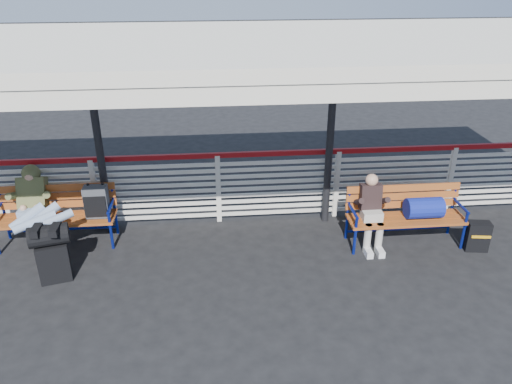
{
  "coord_description": "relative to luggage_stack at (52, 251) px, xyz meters",
  "views": [
    {
      "loc": [
        -0.08,
        -5.62,
        4.15
      ],
      "look_at": [
        0.54,
        1.0,
        0.95
      ],
      "focal_mm": 35.0,
      "sensor_mm": 36.0,
      "label": 1
    }
  ],
  "objects": [
    {
      "name": "suitcase_side",
      "position": [
        6.22,
        0.19,
        -0.23
      ],
      "size": [
        0.37,
        0.25,
        0.47
      ],
      "rotation": [
        0.0,
        0.0,
        -0.15
      ],
      "color": "black",
      "rests_on": "ground"
    },
    {
      "name": "fence",
      "position": [
        2.32,
        1.49,
        0.19
      ],
      "size": [
        12.08,
        0.08,
        1.24
      ],
      "color": "silver",
      "rests_on": "ground"
    },
    {
      "name": "companion_person",
      "position": [
        4.62,
        0.49,
        0.13
      ],
      "size": [
        0.32,
        0.66,
        1.15
      ],
      "color": "#B6B1A5",
      "rests_on": "ground"
    },
    {
      "name": "ground",
      "position": [
        2.32,
        -0.41,
        -0.47
      ],
      "size": [
        60.0,
        60.0,
        0.0
      ],
      "primitive_type": "plane",
      "color": "black",
      "rests_on": "ground"
    },
    {
      "name": "bench_left",
      "position": [
        0.03,
        1.03,
        0.14
      ],
      "size": [
        1.8,
        0.56,
        0.96
      ],
      "color": "#AF4A21",
      "rests_on": "ground"
    },
    {
      "name": "canopy",
      "position": [
        2.32,
        0.46,
        2.57
      ],
      "size": [
        12.6,
        3.6,
        3.16
      ],
      "color": "silver",
      "rests_on": "ground"
    },
    {
      "name": "luggage_stack",
      "position": [
        0.0,
        0.0,
        0.0
      ],
      "size": [
        0.57,
        0.4,
        0.86
      ],
      "rotation": [
        0.0,
        0.0,
        0.24
      ],
      "color": "black",
      "rests_on": "ground"
    },
    {
      "name": "bench_right",
      "position": [
        5.29,
        0.5,
        0.12
      ],
      "size": [
        1.8,
        0.56,
        0.92
      ],
      "color": "#AF4A21",
      "rests_on": "ground"
    },
    {
      "name": "traveler_man",
      "position": [
        -0.35,
        0.69,
        0.25
      ],
      "size": [
        0.94,
        1.64,
        0.77
      ],
      "color": "#9BABD1",
      "rests_on": "ground"
    }
  ]
}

